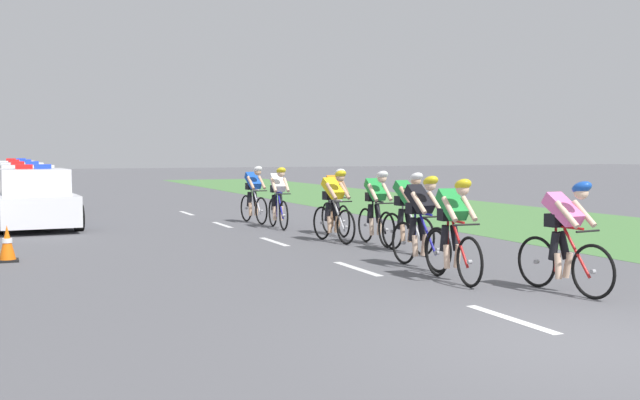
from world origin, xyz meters
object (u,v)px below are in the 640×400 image
(cyclist_sixth, at_px, (336,201))
(police_car_second, at_px, (25,189))
(cyclist_fifth, at_px, (376,207))
(police_car_third, at_px, (20,182))
(cyclist_ninth, at_px, (254,194))
(cyclist_second, at_px, (454,229))
(cyclist_lead, at_px, (565,235))
(cyclist_third, at_px, (421,221))
(police_car_nearest, at_px, (34,201))
(cyclist_seventh, at_px, (334,205))
(cyclist_fourth, at_px, (408,211))
(police_car_furthest, at_px, (17,178))
(traffic_cone_near, at_px, (7,244))
(cyclist_eighth, at_px, (278,197))

(cyclist_sixth, relative_size, police_car_second, 0.38)
(cyclist_fifth, xyz_separation_m, police_car_third, (-6.29, 18.63, -0.11))
(cyclist_ninth, bearing_deg, cyclist_sixth, -76.98)
(cyclist_second, distance_m, cyclist_sixth, 6.36)
(cyclist_lead, bearing_deg, cyclist_third, 103.99)
(cyclist_sixth, distance_m, police_car_nearest, 7.77)
(cyclist_seventh, xyz_separation_m, police_car_third, (-5.69, 17.85, -0.11))
(cyclist_second, xyz_separation_m, cyclist_fourth, (0.97, 3.01, 0.00))
(police_car_furthest, bearing_deg, traffic_cone_near, -91.71)
(cyclist_third, bearing_deg, cyclist_fourth, 66.56)
(cyclist_fourth, distance_m, cyclist_eighth, 5.26)
(cyclist_third, bearing_deg, traffic_cone_near, 150.83)
(cyclist_seventh, bearing_deg, cyclist_fifth, -52.44)
(cyclist_fifth, xyz_separation_m, traffic_cone_near, (-6.99, 0.45, -0.48))
(cyclist_eighth, distance_m, traffic_cone_near, 7.19)
(cyclist_second, height_order, cyclist_ninth, same)
(cyclist_lead, height_order, cyclist_fourth, same)
(police_car_second, height_order, police_car_third, same)
(police_car_third, bearing_deg, cyclist_sixth, -69.39)
(police_car_furthest, bearing_deg, cyclist_eighth, -74.43)
(cyclist_second, bearing_deg, cyclist_fourth, 72.15)
(cyclist_lead, xyz_separation_m, cyclist_seventh, (-0.50, 6.46, 0.00))
(cyclist_second, distance_m, traffic_cone_near, 7.68)
(police_car_nearest, bearing_deg, cyclist_fourth, -51.43)
(cyclist_fourth, bearing_deg, police_car_nearest, 128.57)
(cyclist_eighth, xyz_separation_m, traffic_cone_near, (-6.29, -3.46, -0.48))
(cyclist_second, bearing_deg, cyclist_fifth, 77.17)
(cyclist_fourth, xyz_separation_m, cyclist_fifth, (0.01, 1.31, 0.00))
(cyclist_eighth, xyz_separation_m, police_car_nearest, (-5.58, 2.65, -0.11))
(police_car_furthest, bearing_deg, cyclist_third, -78.42)
(cyclist_fourth, relative_size, police_car_second, 0.38)
(cyclist_sixth, xyz_separation_m, police_car_second, (-6.27, 10.81, -0.11))
(cyclist_second, bearing_deg, police_car_furthest, 100.62)
(police_car_furthest, bearing_deg, cyclist_second, -79.38)
(cyclist_second, height_order, traffic_cone_near, cyclist_second)
(cyclist_ninth, relative_size, police_car_nearest, 0.39)
(cyclist_third, bearing_deg, cyclist_eighth, 89.54)
(cyclist_lead, xyz_separation_m, police_car_second, (-6.19, 18.46, -0.11))
(cyclist_second, bearing_deg, traffic_cone_near, 141.54)
(police_car_nearest, relative_size, police_car_second, 0.99)
(cyclist_second, bearing_deg, cyclist_seventh, 85.69)
(cyclist_lead, relative_size, cyclist_fifth, 1.00)
(cyclist_second, relative_size, cyclist_eighth, 1.00)
(cyclist_lead, height_order, cyclist_sixth, same)
(cyclist_third, distance_m, police_car_third, 22.35)
(cyclist_seventh, relative_size, police_car_third, 0.38)
(cyclist_second, xyz_separation_m, police_car_furthest, (-5.31, 28.28, -0.11))
(cyclist_third, relative_size, police_car_nearest, 0.39)
(police_car_second, relative_size, police_car_third, 1.00)
(cyclist_second, xyz_separation_m, police_car_nearest, (-5.30, 10.88, -0.11))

